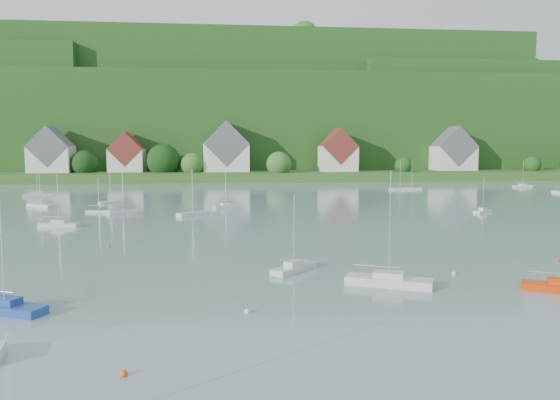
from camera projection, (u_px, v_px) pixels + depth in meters
name	position (u px, v px, depth m)	size (l,w,h in m)	color
far_shore_strip	(213.00, 174.00, 202.14)	(600.00, 60.00, 3.00)	#2E5821
forested_ridge	(217.00, 124.00, 267.91)	(620.00, 181.22, 69.89)	#154315
village_building_0	(51.00, 153.00, 182.99)	(14.00, 10.40, 16.00)	silver
village_building_1	(127.00, 155.00, 187.53)	(12.00, 9.36, 14.00)	silver
village_building_2	(226.00, 151.00, 189.88)	(16.00, 11.44, 18.00)	silver
village_building_3	(338.00, 153.00, 191.96)	(13.00, 10.40, 15.50)	silver
village_building_4	(453.00, 153.00, 200.38)	(15.00, 10.40, 16.50)	silver
near_sailboat_1	(5.00, 306.00, 38.51)	(6.46, 4.17, 8.49)	#254597
near_sailboat_3	(294.00, 267.00, 51.20)	(4.94, 5.09, 7.48)	silver
near_sailboat_4	(389.00, 280.00, 45.87)	(7.54, 4.89, 9.91)	silver
mooring_buoy_0	(124.00, 376.00, 27.91)	(0.43, 0.43, 0.43)	orange
mooring_buoy_1	(247.00, 313.00, 38.38)	(0.41, 0.41, 0.41)	white
mooring_buoy_2	(557.00, 262.00, 55.52)	(0.41, 0.41, 0.41)	orange
mooring_buoy_3	(108.00, 247.00, 63.66)	(0.39, 0.39, 0.39)	orange
mooring_buoy_4	(454.00, 275.00, 49.94)	(0.39, 0.39, 0.39)	white
far_sailboat_cluster	(220.00, 198.00, 120.00)	(203.75, 68.85, 8.71)	silver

